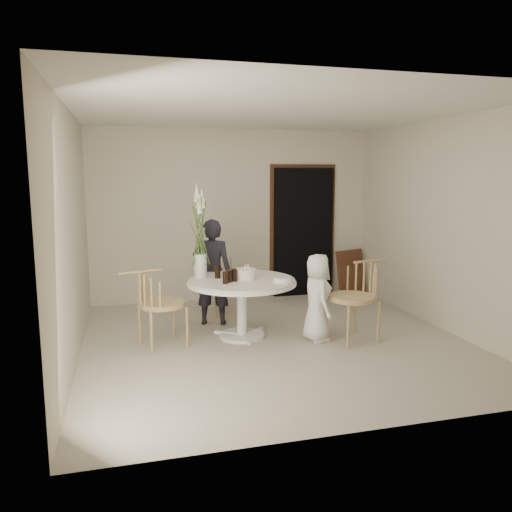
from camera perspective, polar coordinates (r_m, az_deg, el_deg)
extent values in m
plane|color=#BDB3A2|center=(6.12, 2.17, -9.66)|extent=(4.50, 4.50, 0.00)
plane|color=silver|center=(5.84, 2.34, 16.30)|extent=(4.50, 4.50, 0.00)
plane|color=beige|center=(8.00, -2.50, 4.66)|extent=(4.50, 0.00, 4.50)
plane|color=beige|center=(3.75, 12.39, -0.59)|extent=(4.50, 0.00, 4.50)
plane|color=beige|center=(5.60, -20.36, 2.19)|extent=(0.00, 4.50, 4.50)
plane|color=beige|center=(6.83, 20.63, 3.33)|extent=(0.00, 4.50, 4.50)
cube|color=black|center=(8.29, 5.40, 2.71)|extent=(1.00, 0.10, 2.10)
cube|color=#51301B|center=(8.32, 5.31, 3.15)|extent=(1.12, 0.03, 2.22)
cylinder|color=white|center=(6.26, -1.61, -9.05)|extent=(0.56, 0.56, 0.04)
cylinder|color=white|center=(6.16, -1.62, -6.17)|extent=(0.12, 0.12, 0.65)
cylinder|color=white|center=(6.08, -1.64, -3.08)|extent=(1.33, 1.33, 0.03)
cylinder|color=white|center=(6.08, -1.64, -2.85)|extent=(1.30, 1.30, 0.04)
cube|color=#51301B|center=(8.37, 10.80, -1.96)|extent=(0.60, 0.37, 0.77)
cylinder|color=tan|center=(7.03, -4.62, -5.24)|extent=(0.03, 0.03, 0.46)
cylinder|color=tan|center=(7.22, -1.75, -4.82)|extent=(0.03, 0.03, 0.46)
cylinder|color=tan|center=(7.38, -6.12, -4.57)|extent=(0.03, 0.03, 0.46)
cylinder|color=tan|center=(7.57, -3.35, -4.19)|extent=(0.03, 0.03, 0.46)
cylinder|color=tan|center=(7.24, -3.98, -2.78)|extent=(0.51, 0.51, 0.05)
cylinder|color=tan|center=(6.22, 7.94, -6.99)|extent=(0.03, 0.03, 0.51)
cylinder|color=tan|center=(5.88, 10.50, -8.03)|extent=(0.03, 0.03, 0.51)
cylinder|color=tan|center=(6.48, 11.21, -6.42)|extent=(0.03, 0.03, 0.51)
cylinder|color=tan|center=(6.15, 13.84, -7.35)|extent=(0.03, 0.03, 0.51)
cylinder|color=tan|center=(6.11, 10.95, -4.70)|extent=(0.56, 0.56, 0.06)
cylinder|color=tan|center=(5.87, -7.87, -8.10)|extent=(0.03, 0.03, 0.48)
cylinder|color=tan|center=(6.25, -9.40, -7.07)|extent=(0.03, 0.03, 0.48)
cylinder|color=tan|center=(5.73, -11.85, -8.65)|extent=(0.03, 0.03, 0.48)
cylinder|color=tan|center=(6.12, -13.15, -7.55)|extent=(0.03, 0.03, 0.48)
cylinder|color=tan|center=(5.92, -10.64, -5.41)|extent=(0.53, 0.53, 0.05)
imported|color=black|center=(6.65, -5.04, -1.84)|extent=(0.59, 0.47, 1.42)
imported|color=white|center=(6.05, 7.00, -4.74)|extent=(0.35, 0.52, 1.06)
cylinder|color=white|center=(6.07, -1.24, -2.06)|extent=(0.26, 0.26, 0.13)
cylinder|color=#FFEAA1|center=(6.05, -1.24, -1.25)|extent=(0.01, 0.01, 0.05)
cylinder|color=#FFEAA1|center=(6.09, -0.93, -1.18)|extent=(0.01, 0.01, 0.05)
cylinder|color=black|center=(5.82, -3.53, -2.50)|extent=(0.08, 0.08, 0.14)
cylinder|color=black|center=(5.95, -2.49, -2.19)|extent=(0.09, 0.09, 0.15)
cylinder|color=black|center=(5.89, -3.15, -2.33)|extent=(0.08, 0.08, 0.15)
cylinder|color=black|center=(6.14, -4.41, -1.82)|extent=(0.10, 0.10, 0.16)
cylinder|color=white|center=(5.93, 3.02, -2.70)|extent=(0.28, 0.28, 0.05)
cylinder|color=silver|center=(6.18, -6.36, -1.12)|extent=(0.16, 0.16, 0.29)
cylinder|color=#436129|center=(6.14, -6.20, 2.30)|extent=(0.01, 0.01, 0.74)
cone|color=#F0EACE|center=(6.11, -6.26, 5.73)|extent=(0.07, 0.07, 0.19)
cylinder|color=#436129|center=(6.15, -6.44, 2.60)|extent=(0.01, 0.01, 0.80)
cone|color=#F0EACE|center=(6.12, -6.51, 6.33)|extent=(0.07, 0.07, 0.19)
cylinder|color=#436129|center=(6.14, -6.67, 2.88)|extent=(0.01, 0.01, 0.86)
cone|color=#F0EACE|center=(6.10, -6.75, 6.91)|extent=(0.07, 0.07, 0.19)
cylinder|color=#436129|center=(6.11, -6.73, 3.14)|extent=(0.01, 0.01, 0.93)
cone|color=#F0EACE|center=(6.08, -6.81, 7.49)|extent=(0.07, 0.07, 0.19)
cylinder|color=#436129|center=(6.10, -6.54, 2.24)|extent=(0.01, 0.01, 0.74)
cone|color=#F0EACE|center=(6.06, -6.61, 5.70)|extent=(0.07, 0.07, 0.19)
cylinder|color=#436129|center=(6.09, -6.29, 2.54)|extent=(0.01, 0.01, 0.80)
cone|color=#F0EACE|center=(6.06, -6.36, 6.30)|extent=(0.07, 0.07, 0.19)
cylinder|color=#436129|center=(6.11, -6.14, 2.86)|extent=(0.01, 0.01, 0.86)
cone|color=#F0EACE|center=(6.08, -6.21, 6.91)|extent=(0.07, 0.07, 0.19)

